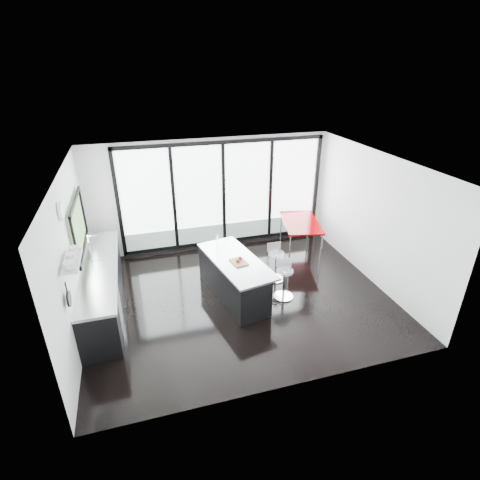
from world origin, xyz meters
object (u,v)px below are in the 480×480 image
object	(u,v)px
island	(233,278)
red_table	(300,236)
bar_stool_far	(276,266)
bar_stool_near	(284,284)

from	to	relation	value
island	red_table	bearing A→B (deg)	34.36
island	red_table	size ratio (longest dim) A/B	1.45
island	bar_stool_far	xyz separation A→B (m)	(1.08, 0.34, -0.10)
island	red_table	xyz separation A→B (m)	(2.17, 1.49, -0.02)
bar_stool_far	bar_stool_near	bearing A→B (deg)	-101.65
island	red_table	world-z (taller)	island
island	bar_stool_near	distance (m)	1.05
bar_stool_near	red_table	xyz separation A→B (m)	(1.19, 1.84, 0.08)
bar_stool_near	bar_stool_far	size ratio (longest dim) A/B	0.99
bar_stool_far	island	bearing A→B (deg)	-166.27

